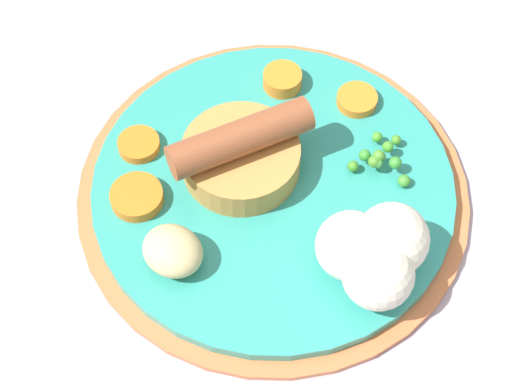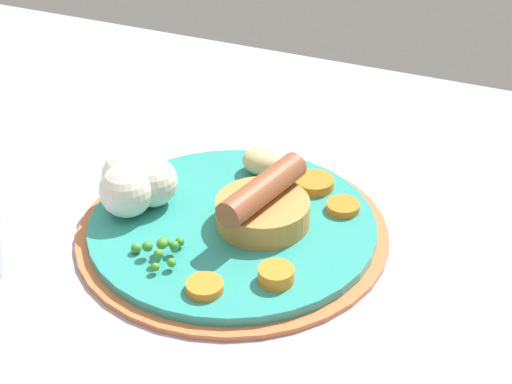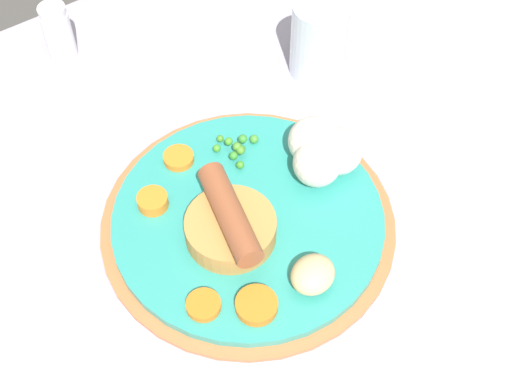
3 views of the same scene
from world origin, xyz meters
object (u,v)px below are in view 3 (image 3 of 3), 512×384
carrot_slice_1 (179,158)px  carrot_slice_2 (203,305)px  drinking_glass (319,39)px  carrot_slice_4 (153,201)px  dinner_plate (250,224)px  sausage_pudding (230,225)px  carrot_slice_0 (257,305)px  cauliflower_floret (322,151)px  pea_pile (237,147)px  potato_chunk_0 (313,274)px  salt_shaker (58,32)px

carrot_slice_1 → carrot_slice_2: same height
drinking_glass → carrot_slice_4: bearing=-164.2°
dinner_plate → sausage_pudding: sausage_pudding is taller
sausage_pudding → carrot_slice_0: 7.95cm
carrot_slice_1 → carrot_slice_2: size_ratio=1.00×
sausage_pudding → cauliflower_floret: same height
sausage_pudding → pea_pile: (6.05, 8.03, -0.94)cm
cauliflower_floret → sausage_pudding: bearing=-171.0°
carrot_slice_2 → carrot_slice_1: bearing=66.5°
potato_chunk_0 → carrot_slice_1: bearing=97.8°
carrot_slice_1 → cauliflower_floret: bearing=-37.6°
dinner_plate → sausage_pudding: size_ratio=2.66×
potato_chunk_0 → carrot_slice_0: size_ratio=1.14×
dinner_plate → drinking_glass: bearing=36.6°
cauliflower_floret → carrot_slice_1: cauliflower_floret is taller
dinner_plate → potato_chunk_0: potato_chunk_0 is taller
pea_pile → salt_shaker: 26.12cm
sausage_pudding → salt_shaker: (-1.65, 32.98, 0.06)cm
carrot_slice_2 → dinner_plate: bearing=32.2°
cauliflower_floret → carrot_slice_2: cauliflower_floret is taller
pea_pile → potato_chunk_0: 16.46cm
salt_shaker → drinking_glass: bearing=-39.4°
potato_chunk_0 → drinking_glass: drinking_glass is taller
dinner_plate → carrot_slice_0: (-4.82, -8.06, 1.30)cm
carrot_slice_1 → salt_shaker: size_ratio=0.45×
carrot_slice_1 → sausage_pudding: bearing=-93.6°
dinner_plate → carrot_slice_2: carrot_slice_2 is taller
pea_pile → cauliflower_floret: size_ratio=0.65×
pea_pile → carrot_slice_4: (-10.24, -0.83, -0.32)cm
cauliflower_floret → potato_chunk_0: size_ratio=1.73×
pea_pile → carrot_slice_2: pea_pile is taller
cauliflower_floret → carrot_slice_1: 14.36cm
potato_chunk_0 → dinner_plate: bearing=94.5°
pea_pile → drinking_glass: (15.02, 6.31, 2.12)cm
potato_chunk_0 → drinking_glass: size_ratio=0.48×
dinner_plate → sausage_pudding: (-2.55, -0.57, 2.72)cm
carrot_slice_1 → salt_shaker: 22.60cm
carrot_slice_1 → drinking_glass: 20.93cm
carrot_slice_0 → carrot_slice_4: size_ratio=1.25×
carrot_slice_2 → salt_shaker: bearing=83.4°
pea_pile → sausage_pudding: bearing=-127.0°
salt_shaker → carrot_slice_2: bearing=-96.6°
sausage_pudding → carrot_slice_2: bearing=-38.5°
potato_chunk_0 → carrot_slice_0: bearing=172.9°
sausage_pudding → carrot_slice_2: (-6.02, -4.82, -1.51)cm
carrot_slice_1 → salt_shaker: bearing=95.9°
carrot_slice_0 → carrot_slice_1: 18.28cm
pea_pile → carrot_slice_4: pea_pile is taller
sausage_pudding → salt_shaker: size_ratio=1.57×
carrot_slice_4 → drinking_glass: (25.26, 7.14, 2.44)cm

